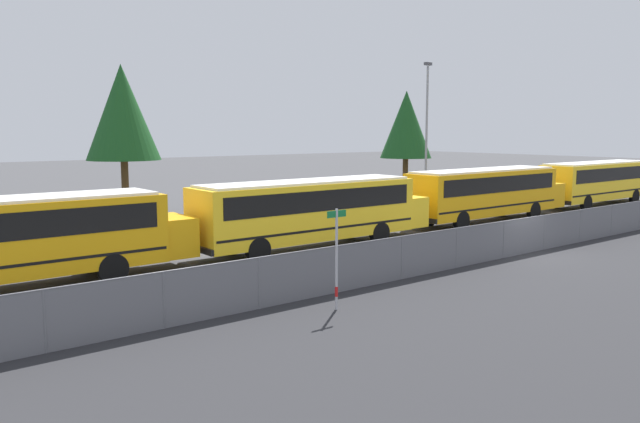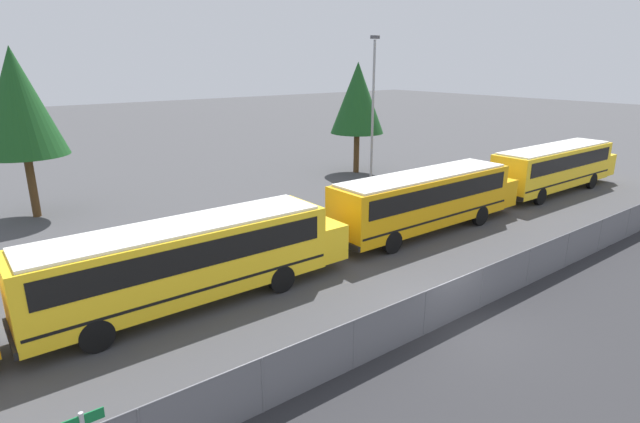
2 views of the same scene
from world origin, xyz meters
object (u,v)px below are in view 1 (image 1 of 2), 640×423
school_bus_1 (313,208)px  tree_0 (406,125)px  light_pole (427,129)px  street_sign (337,257)px  tree_1 (122,113)px  school_bus_0 (6,236)px  school_bus_2 (487,190)px  school_bus_3 (599,179)px

school_bus_1 → tree_0: 23.89m
light_pole → street_sign: bearing=-143.3°
tree_1 → school_bus_0: bearing=-123.0°
school_bus_0 → street_sign: size_ratio=4.04×
school_bus_1 → street_sign: bearing=-123.4°
school_bus_0 → light_pole: (28.89, 7.91, 3.53)m
school_bus_1 → light_pole: 18.73m
school_bus_1 → tree_0: tree_0 is taller
school_bus_0 → light_pole: light_pole is taller
school_bus_1 → street_sign: (-5.31, -8.04, -0.26)m
school_bus_0 → tree_0: (31.98, 12.87, 3.87)m
school_bus_0 → school_bus_2: size_ratio=1.00×
school_bus_1 → tree_0: (19.55, 13.16, 3.87)m
street_sign → school_bus_1: bearing=56.6°
school_bus_2 → tree_0: (6.67, 12.91, 3.87)m
school_bus_3 → tree_0: bearing=116.2°
school_bus_3 → tree_0: tree_0 is taller
school_bus_3 → tree_1: (-28.42, 15.05, 4.48)m
school_bus_1 → school_bus_3: size_ratio=1.00×
school_bus_0 → school_bus_1: (12.43, -0.29, 0.00)m
school_bus_3 → school_bus_2: bearing=-179.3°
school_bus_2 → street_sign: 19.99m
school_bus_1 → tree_0: bearing=34.0°
street_sign → light_pole: size_ratio=0.30×
tree_0 → light_pole: bearing=-121.9°
school_bus_2 → school_bus_0: bearing=179.9°
school_bus_0 → tree_1: 18.62m
street_sign → school_bus_0: bearing=130.5°
school_bus_1 → tree_1: size_ratio=1.32×
light_pole → tree_0: bearing=58.1°
tree_1 → street_sign: bearing=-96.6°
school_bus_0 → tree_1: size_ratio=1.32×
school_bus_1 → tree_0: size_ratio=1.45×
school_bus_1 → street_sign: 9.64m
school_bus_3 → light_pole: light_pole is taller
school_bus_3 → tree_0: size_ratio=1.45×
school_bus_0 → school_bus_3: (38.25, 0.11, 0.00)m
school_bus_0 → street_sign: school_bus_0 is taller
street_sign → tree_0: tree_0 is taller
school_bus_3 → street_sign: school_bus_3 is taller
school_bus_1 → school_bus_2: size_ratio=1.00×
school_bus_1 → light_pole: bearing=26.5°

